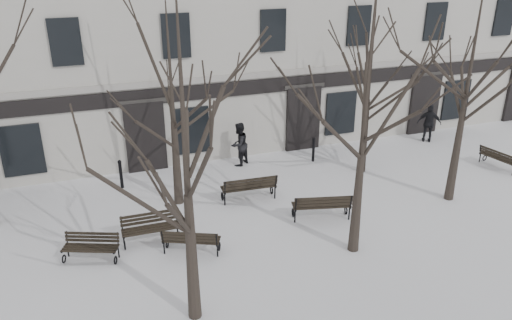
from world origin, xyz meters
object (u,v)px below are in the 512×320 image
tree_2 (366,101)px  bench_2 (322,205)px  tree_3 (471,62)px  tree_1 (184,125)px  bench_3 (91,246)px  bench_4 (249,187)px  bench_5 (499,158)px  bench_0 (151,227)px  bench_1 (191,240)px

tree_2 → bench_2: bearing=92.4°
tree_2 → tree_3: 5.33m
tree_1 → bench_3: bearing=123.5°
tree_3 → bench_4: bearing=161.2°
bench_5 → tree_2: bearing=100.7°
bench_0 → bench_5: bench_0 is taller
tree_1 → bench_2: size_ratio=3.94×
bench_0 → bench_5: (14.51, 0.75, -0.04)m
bench_1 → bench_2: bench_2 is taller
bench_1 → bench_2: bearing=-148.6°
bench_3 → bench_5: size_ratio=0.98×
bench_0 → bench_3: 1.87m
bench_0 → bench_5: bearing=3.8°
tree_2 → bench_5: tree_2 is taller
tree_2 → bench_0: (-5.72, 2.60, -4.21)m
bench_2 → bench_3: (-7.45, 0.17, -0.09)m
bench_2 → bench_4: 2.83m
tree_1 → tree_2: size_ratio=1.08×
bench_3 → bench_4: bench_4 is taller
tree_1 → tree_3: bearing=16.6°
tree_1 → tree_3: 10.71m
tree_1 → bench_1: tree_1 is taller
bench_2 → bench_4: bearing=-35.0°
bench_4 → tree_2: bearing=118.6°
tree_1 → bench_5: 15.49m
bench_3 → bench_2: bearing=20.8°
tree_3 → bench_1: size_ratio=4.51×
bench_1 → bench_5: (13.49, 1.88, -0.02)m
bench_1 → bench_4: bench_4 is taller
tree_2 → bench_3: (-7.54, 2.17, -4.26)m
bench_2 → bench_5: 8.98m
bench_4 → bench_2: bearing=134.4°
tree_2 → bench_3: size_ratio=4.45×
tree_2 → bench_4: 6.17m
tree_3 → bench_4: (-6.95, 2.36, -4.50)m
bench_2 → bench_5: bearing=-157.3°
bench_0 → bench_3: bench_0 is taller
tree_1 → bench_0: 6.03m
tree_3 → bench_5: bearing=22.7°
tree_1 → bench_4: 7.80m
tree_3 → bench_2: (-5.10, 0.23, -4.51)m
tree_3 → bench_5: tree_3 is taller
tree_2 → bench_1: (-4.70, 1.47, -4.23)m
bench_0 → tree_3: bearing=-3.6°
bench_4 → bench_1: bearing=47.4°
bench_1 → tree_1: bearing=103.7°
tree_1 → bench_1: (0.55, 2.77, -4.60)m
tree_2 → bench_3: 8.93m
tree_2 → bench_2: 4.62m
tree_2 → bench_1: 6.49m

